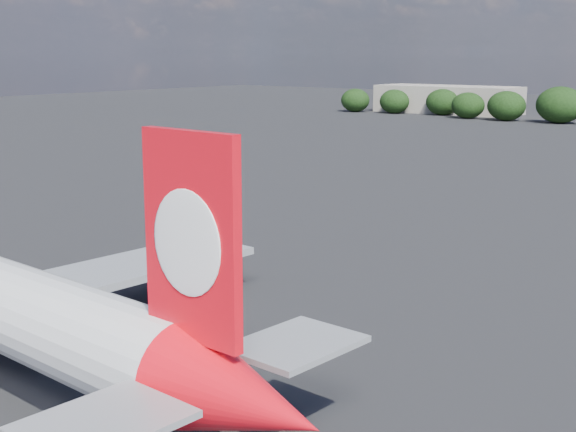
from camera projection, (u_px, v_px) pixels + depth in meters
The scene contains 2 objects.
ground at pixel (428, 202), 97.52m from camera, with size 500.00×500.00×0.00m, color black.
terminal_building at pixel (448, 99), 237.73m from camera, with size 42.00×16.00×8.00m.
Camera 1 is at (45.80, -25.95, 17.91)m, focal length 50.00 mm.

